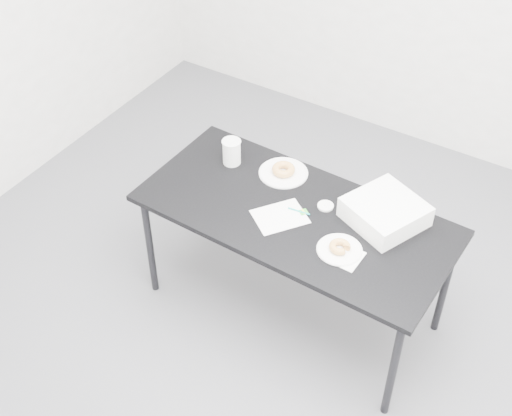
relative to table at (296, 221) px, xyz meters
The scene contains 13 objects.
floor 0.68m from the table, 117.82° to the right, with size 4.00×4.00×0.00m, color #4F5055.
table is the anchor object (origin of this frame).
scorecard 0.10m from the table, 129.42° to the right, with size 0.19×0.25×0.00m, color white.
logo_patch 0.07m from the table, 37.31° to the left, with size 0.04×0.04×0.00m, color green.
pen 0.06m from the table, 54.61° to the left, with size 0.01×0.01×0.11m, color #0D958E.
napkin 0.37m from the table, 22.71° to the right, with size 0.15×0.15×0.00m, color white.
plate_near 0.33m from the table, 21.91° to the right, with size 0.21×0.21×0.01m, color white.
donut_near 0.33m from the table, 21.91° to the right, with size 0.10×0.10×0.03m, color #BE793C.
plate_far 0.32m from the table, 131.45° to the left, with size 0.26×0.26×0.01m, color white.
donut_far 0.32m from the table, 131.45° to the left, with size 0.12×0.12×0.04m, color #BE793C.
coffee_cup 0.53m from the table, 160.72° to the left, with size 0.09×0.09×0.14m, color white.
cup_lid 0.17m from the table, 48.58° to the left, with size 0.08×0.08×0.01m, color white.
bakery_box 0.44m from the table, 24.66° to the left, with size 0.33×0.33×0.11m, color white.
Camera 1 is at (1.26, -2.14, 3.05)m, focal length 50.00 mm.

